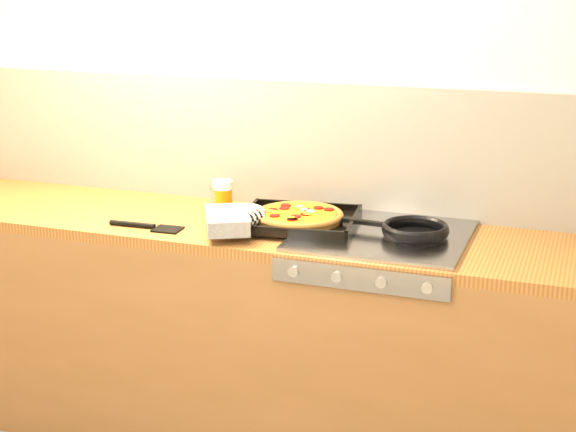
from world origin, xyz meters
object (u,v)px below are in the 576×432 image
at_px(tomato_can, 220,199).
at_px(juice_glass, 223,197).
at_px(frying_pan, 414,231).
at_px(pizza_on_tray, 279,217).

height_order(tomato_can, juice_glass, juice_glass).
relative_size(frying_pan, tomato_can, 3.62).
bearing_deg(frying_pan, pizza_on_tray, -176.77).
bearing_deg(tomato_can, juice_glass, -23.43).
distance_m(pizza_on_tray, juice_glass, 0.31).
bearing_deg(juice_glass, pizza_on_tray, -23.95).
distance_m(frying_pan, tomato_can, 0.79).
bearing_deg(tomato_can, pizza_on_tray, -23.92).
bearing_deg(pizza_on_tray, frying_pan, 3.23).
relative_size(tomato_can, juice_glass, 0.85).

